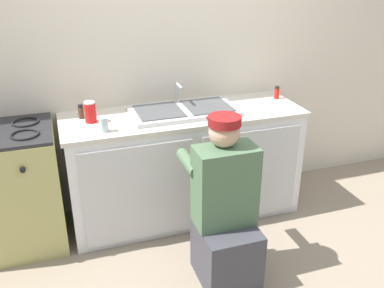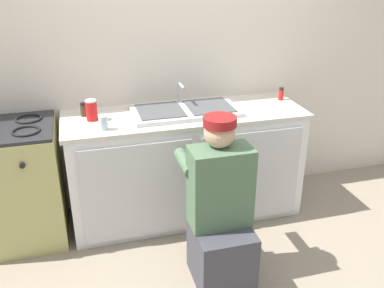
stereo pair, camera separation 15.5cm
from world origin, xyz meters
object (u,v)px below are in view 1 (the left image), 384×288
(sink_double_basin, at_px, (184,110))
(spice_bottle_pepper, at_px, (81,112))
(plumber_person, at_px, (225,215))
(soda_cup_red, at_px, (90,112))
(stove_range, at_px, (14,189))
(spice_bottle_red, at_px, (277,93))
(water_glass, at_px, (104,125))

(sink_double_basin, height_order, spice_bottle_pepper, sink_double_basin)
(plumber_person, bearing_deg, spice_bottle_pepper, 129.43)
(soda_cup_red, bearing_deg, spice_bottle_pepper, 120.04)
(sink_double_basin, bearing_deg, stove_range, -179.90)
(spice_bottle_red, relative_size, water_glass, 1.05)
(stove_range, height_order, water_glass, water_glass)
(soda_cup_red, bearing_deg, spice_bottle_red, 2.50)
(stove_range, xyz_separation_m, spice_bottle_pepper, (0.53, 0.12, 0.48))
(sink_double_basin, height_order, stove_range, sink_double_basin)
(stove_range, relative_size, spice_bottle_red, 8.57)
(sink_double_basin, distance_m, spice_bottle_red, 0.84)
(sink_double_basin, xyz_separation_m, plumber_person, (0.02, -0.81, -0.43))
(soda_cup_red, bearing_deg, stove_range, -178.02)
(stove_range, bearing_deg, soda_cup_red, 1.98)
(sink_double_basin, distance_m, stove_range, 1.35)
(plumber_person, height_order, soda_cup_red, plumber_person)
(sink_double_basin, xyz_separation_m, spice_bottle_pepper, (-0.74, 0.12, 0.03))
(plumber_person, distance_m, soda_cup_red, 1.19)
(stove_range, relative_size, soda_cup_red, 5.92)
(sink_double_basin, height_order, soda_cup_red, sink_double_basin)
(stove_range, xyz_separation_m, water_glass, (0.65, -0.19, 0.48))
(plumber_person, xyz_separation_m, water_glass, (-0.64, 0.62, 0.46))
(water_glass, bearing_deg, stove_range, 163.88)
(sink_double_basin, distance_m, water_glass, 0.65)
(stove_range, bearing_deg, water_glass, -16.12)
(spice_bottle_red, bearing_deg, sink_double_basin, -174.22)
(stove_range, relative_size, spice_bottle_pepper, 8.57)
(plumber_person, xyz_separation_m, soda_cup_red, (-0.70, 0.83, 0.49))
(sink_double_basin, bearing_deg, plumber_person, -88.61)
(soda_cup_red, xyz_separation_m, water_glass, (0.06, -0.21, -0.03))
(spice_bottle_pepper, bearing_deg, sink_double_basin, -9.10)
(soda_cup_red, bearing_deg, sink_double_basin, -1.51)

